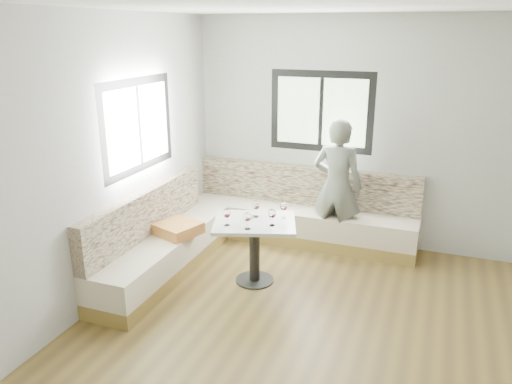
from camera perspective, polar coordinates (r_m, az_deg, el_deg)
room at (r=3.87m, az=10.72°, el=-0.43°), size 5.01×5.01×2.81m
banquette at (r=6.04m, az=-1.38°, el=-4.13°), size 2.90×2.80×0.95m
table at (r=5.32m, az=-0.17°, el=-5.12°), size 1.02×0.90×0.70m
person at (r=6.07m, az=9.26°, el=0.66°), size 0.63×0.44×1.65m
olive_ramekin at (r=5.36m, az=-0.65°, el=-2.69°), size 0.09×0.09×0.03m
wine_glass_a at (r=5.11m, az=-3.37°, el=-2.51°), size 0.08×0.08×0.18m
wine_glass_b at (r=5.00m, az=-0.98°, el=-2.92°), size 0.08×0.08×0.18m
wine_glass_c at (r=5.09m, az=1.86°, el=-2.54°), size 0.08×0.08×0.18m
wine_glass_d at (r=5.33m, az=0.01°, el=-1.58°), size 0.08×0.08×0.18m
wine_glass_e at (r=5.31m, az=3.18°, el=-1.67°), size 0.08×0.08×0.18m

